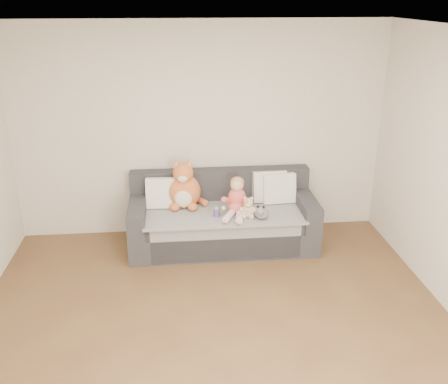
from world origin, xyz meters
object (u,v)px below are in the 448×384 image
object	(u,v)px
toddler	(236,199)
plush_cat	(184,189)
sofa	(222,220)
sippy_cup	(216,211)
teddy_bear	(248,209)

from	to	relation	value
toddler	plush_cat	xyz separation A→B (m)	(-0.59, 0.30, 0.04)
toddler	sofa	bearing A→B (deg)	142.19
toddler	plush_cat	size ratio (longest dim) A/B	0.75
plush_cat	sippy_cup	distance (m)	0.52
plush_cat	teddy_bear	distance (m)	0.83
sippy_cup	sofa	bearing A→B (deg)	69.21
toddler	sippy_cup	distance (m)	0.27
sofa	toddler	world-z (taller)	toddler
toddler	teddy_bear	distance (m)	0.18
sofa	teddy_bear	bearing A→B (deg)	-48.77
sippy_cup	plush_cat	bearing A→B (deg)	136.89
toddler	plush_cat	bearing A→B (deg)	170.11
teddy_bear	sippy_cup	xyz separation A→B (m)	(-0.36, 0.06, -0.04)
teddy_bear	plush_cat	bearing A→B (deg)	162.72
sofa	plush_cat	distance (m)	0.60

